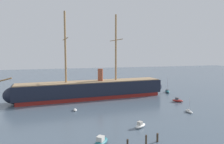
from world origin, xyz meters
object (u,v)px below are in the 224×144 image
Objects in this scene: tall_ship at (92,89)px; mooring_piling_nearest at (157,138)px; motorboat_near_centre at (140,125)px; mooring_piling_right_pair at (146,140)px; sailboat_mid_right at (189,111)px; motorboat_alongside_stern at (178,100)px; dinghy_distant_centre at (104,89)px; dinghy_far_left at (28,99)px; dinghy_alongside_bow at (75,110)px; sailboat_far_right at (167,91)px; motorboat_foreground_left at (101,142)px.

tall_ship is 40.56m from mooring_piling_nearest.
motorboat_near_centre is 8.91m from mooring_piling_right_pair.
sailboat_mid_right is 12.68m from motorboat_alongside_stern.
motorboat_near_centre reaches higher than dinghy_distant_centre.
dinghy_far_left is 51.54m from mooring_piling_right_pair.
dinghy_alongside_bow is 28.03m from mooring_piling_right_pair.
dinghy_alongside_bow is 1.21× the size of dinghy_far_left.
motorboat_near_centre reaches higher than dinghy_alongside_bow.
sailboat_far_right is (28.45, 34.05, 0.05)m from motorboat_near_centre.
motorboat_foreground_left is at bearing -134.36° from sailboat_far_right.
dinghy_distant_centre reaches higher than dinghy_far_left.
dinghy_distant_centre is at bearing 61.23° from dinghy_alongside_bow.
sailboat_mid_right is at bearing -110.67° from sailboat_far_right.
tall_ship is 30.65m from motorboat_alongside_stern.
sailboat_mid_right is at bearing 35.82° from mooring_piling_right_pair.
motorboat_near_centre reaches higher than dinghy_far_left.
tall_ship reaches higher than sailboat_mid_right.
mooring_piling_right_pair is at bearing -165.98° from mooring_piling_nearest.
motorboat_foreground_left is 8.24m from mooring_piling_right_pair.
sailboat_far_right reaches higher than motorboat_foreground_left.
sailboat_mid_right is 43.79m from dinghy_distant_centre.
dinghy_far_left is (-22.75, 4.45, -3.12)m from tall_ship.
dinghy_distant_centre is 1.51× the size of mooring_piling_right_pair.
motorboat_foreground_left reaches higher than motorboat_alongside_stern.
mooring_piling_right_pair is (24.42, -45.38, 0.75)m from dinghy_far_left.
dinghy_far_left is at bearing 127.60° from dinghy_alongside_bow.
motorboat_near_centre is 7.77m from mooring_piling_nearest.
tall_ship is at bearing 80.88° from motorboat_foreground_left.
tall_ship is 17.77× the size of motorboat_near_centre.
motorboat_foreground_left is 1.46× the size of dinghy_distant_centre.
motorboat_alongside_stern reaches higher than dinghy_distant_centre.
motorboat_foreground_left is 10.70m from mooring_piling_nearest.
motorboat_alongside_stern is 2.20× the size of mooring_piling_nearest.
tall_ship is 17.71× the size of motorboat_alongside_stern.
motorboat_alongside_stern is 37.05m from mooring_piling_right_pair.
mooring_piling_nearest is at bearing -58.75° from dinghy_far_left.
motorboat_alongside_stern is at bearing -20.30° from dinghy_far_left.
tall_ship is 33.40× the size of mooring_piling_right_pair.
sailboat_mid_right is 1.45× the size of dinghy_distant_centre.
motorboat_near_centre is 1.88× the size of mooring_piling_right_pair.
dinghy_alongside_bow is (-12.51, 17.84, -0.23)m from motorboat_near_centre.
motorboat_near_centre is 2.19× the size of mooring_piling_nearest.
motorboat_foreground_left is 1.17× the size of motorboat_near_centre.
motorboat_foreground_left is 2.24× the size of dinghy_far_left.
mooring_piling_nearest is at bearing -90.68° from motorboat_near_centre.
motorboat_alongside_stern is at bearing 39.21° from motorboat_near_centre.
mooring_piling_right_pair is at bearing -61.71° from dinghy_far_left.
tall_ship reaches higher than dinghy_far_left.
motorboat_alongside_stern is at bearing 69.00° from sailboat_mid_right.
sailboat_mid_right is at bearing -111.00° from motorboat_alongside_stern.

